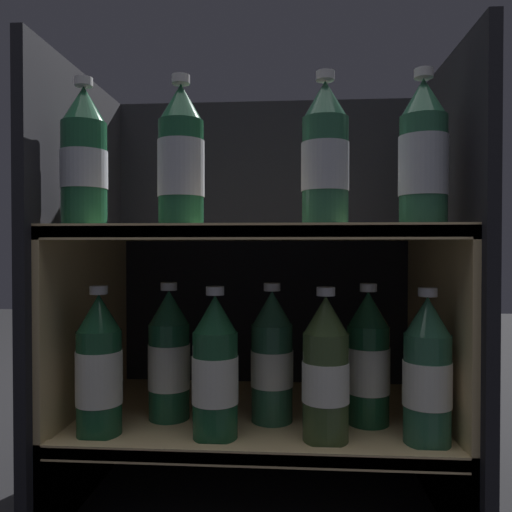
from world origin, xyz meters
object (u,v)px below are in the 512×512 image
bottle_lower_front_1 (215,370)px  bottle_lower_back_2 (368,361)px  bottle_lower_front_0 (99,368)px  bottle_upper_front_2 (325,158)px  bottle_lower_back_0 (169,358)px  bottle_lower_back_1 (272,359)px  bottle_upper_front_1 (181,160)px  bottle_upper_front_0 (84,160)px  bottle_lower_front_3 (427,374)px  bottle_lower_front_2 (326,372)px  bottle_upper_front_3 (423,157)px

bottle_lower_front_1 → bottle_lower_back_2: bearing=17.9°
bottle_lower_front_0 → bottle_upper_front_2: bearing=0.0°
bottle_lower_front_1 → bottle_lower_back_0: size_ratio=1.00×
bottle_lower_front_1 → bottle_lower_back_1: (0.09, 0.08, 0.00)m
bottle_upper_front_2 → bottle_lower_back_0: size_ratio=1.00×
bottle_upper_front_1 → bottle_lower_back_1: bottle_upper_front_1 is taller
bottle_upper_front_1 → bottle_upper_front_0: bearing=-180.0°
bottle_upper_front_2 → bottle_lower_back_0: bearing=163.0°
bottle_lower_front_3 → bottle_lower_back_1: (-0.25, 0.08, 0.00)m
bottle_upper_front_0 → bottle_upper_front_2: 0.40m
bottle_upper_front_2 → bottle_lower_front_3: (0.16, -0.00, -0.35)m
bottle_lower_front_0 → bottle_lower_back_2: (0.46, 0.08, 0.00)m
bottle_lower_front_3 → bottle_lower_front_1: bearing=180.0°
bottle_lower_front_3 → bottle_lower_front_0: bearing=180.0°
bottle_lower_front_2 → bottle_lower_back_0: bearing=163.1°
bottle_upper_front_0 → bottle_lower_back_2: bearing=10.0°
bottle_lower_back_0 → bottle_lower_front_2: bearing=-16.9°
bottle_upper_front_3 → bottle_lower_back_0: 0.56m
bottle_lower_back_1 → bottle_lower_back_2: size_ratio=1.00×
bottle_upper_front_1 → bottle_lower_front_0: bearing=-180.0°
bottle_upper_front_0 → bottle_lower_back_2: (0.48, 0.08, -0.35)m
bottle_upper_front_3 → bottle_lower_back_1: bearing=160.8°
bottle_upper_front_0 → bottle_lower_back_1: 0.47m
bottle_upper_front_2 → bottle_lower_front_1: 0.39m
bottle_lower_back_0 → bottle_lower_back_2: same height
bottle_upper_front_3 → bottle_lower_front_0: size_ratio=1.00×
bottle_upper_front_1 → bottle_lower_front_3: (0.40, -0.00, -0.34)m
bottle_upper_front_3 → bottle_lower_back_0: (-0.43, 0.08, -0.35)m
bottle_lower_front_1 → bottle_upper_front_1: bearing=180.0°
bottle_lower_front_0 → bottle_lower_back_1: (0.29, 0.08, 0.00)m
bottle_upper_front_3 → bottle_lower_front_3: size_ratio=1.00×
bottle_upper_front_0 → bottle_upper_front_2: (0.40, 0.00, -0.00)m
bottle_lower_front_1 → bottle_lower_front_3: same height
bottle_upper_front_3 → bottle_lower_back_2: bottle_upper_front_3 is taller
bottle_upper_front_1 → bottle_lower_front_1: size_ratio=1.00×
bottle_upper_front_1 → bottle_lower_front_1: (0.06, -0.00, -0.35)m
bottle_lower_back_1 → bottle_upper_front_2: bearing=-43.7°
bottle_upper_front_0 → bottle_upper_front_2: size_ratio=1.00×
bottle_upper_front_0 → bottle_upper_front_1: 0.16m
bottle_upper_front_2 → bottle_lower_front_2: size_ratio=1.00×
bottle_upper_front_0 → bottle_lower_front_1: 0.41m
bottle_lower_front_0 → bottle_lower_front_2: 0.38m
bottle_lower_front_1 → bottle_lower_back_2: same height
bottle_lower_front_1 → bottle_lower_back_1: size_ratio=1.00×
bottle_upper_front_0 → bottle_lower_front_3: 0.66m
bottle_upper_front_2 → bottle_lower_back_2: 0.37m
bottle_upper_front_3 → bottle_lower_front_2: bottle_upper_front_3 is taller
bottle_lower_back_0 → bottle_lower_back_2: (0.36, -0.00, 0.00)m
bottle_upper_front_1 → bottle_lower_back_2: bottle_upper_front_1 is taller
bottle_upper_front_3 → bottle_lower_back_2: size_ratio=1.00×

